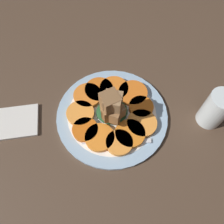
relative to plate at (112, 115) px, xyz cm
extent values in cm
cube|color=#4C3828|center=(0.00, 0.00, -1.52)|extent=(120.00, 120.00, 2.00)
cylinder|color=#99B7D1|center=(0.00, 0.00, -0.02)|extent=(29.81, 29.81, 1.00)
cylinder|color=white|center=(0.00, 0.00, 0.03)|extent=(23.85, 23.85, 1.00)
cylinder|color=orange|center=(-2.52, 7.77, 1.22)|extent=(8.01, 8.01, 1.28)
cylinder|color=orange|center=(-5.89, 6.32, 1.22)|extent=(7.83, 7.83, 1.28)
cylinder|color=orange|center=(-8.33, 1.02, 1.22)|extent=(7.37, 7.37, 1.28)
cylinder|color=#D66114|center=(-7.47, -3.92, 1.22)|extent=(6.63, 6.63, 1.28)
cylinder|color=orange|center=(-4.07, -6.56, 1.22)|extent=(7.46, 7.46, 1.28)
cylinder|color=orange|center=(0.55, -8.63, 1.22)|extent=(6.72, 6.72, 1.28)
cylinder|color=orange|center=(3.63, -6.61, 1.22)|extent=(7.64, 7.64, 1.28)
cylinder|color=#F99438|center=(7.18, -4.27, 1.22)|extent=(7.78, 7.78, 1.28)
cylinder|color=orange|center=(8.01, 0.55, 1.22)|extent=(6.60, 6.60, 1.28)
cylinder|color=orange|center=(6.69, 5.32, 1.22)|extent=(8.09, 8.09, 1.28)
cylinder|color=orange|center=(1.70, 7.52, 1.22)|extent=(8.13, 8.13, 1.28)
ellipsoid|color=#1E4723|center=(0.00, 0.00, 1.88)|extent=(8.33, 7.50, 2.60)
cube|color=olive|center=(0.02, -2.15, 5.26)|extent=(5.72, 5.72, 4.15)
cube|color=olive|center=(-1.16, -0.60, 4.93)|extent=(3.71, 3.71, 3.50)
cube|color=#9E754C|center=(0.86, -1.57, 4.92)|extent=(4.67, 4.67, 3.47)
cube|color=olive|center=(-0.60, -1.39, 5.34)|extent=(4.96, 4.96, 4.31)
cube|color=#9E754C|center=(-0.36, -1.53, 9.23)|extent=(5.20, 5.20, 4.03)
cube|color=brown|center=(-0.60, -1.32, 9.32)|extent=(5.19, 5.19, 4.09)
cube|color=silver|center=(2.94, -8.20, 0.78)|extent=(11.41, 3.00, 0.40)
cube|color=silver|center=(-3.35, -7.12, 0.78)|extent=(1.75, 2.51, 0.40)
cube|color=silver|center=(-6.41, -7.61, 0.78)|extent=(4.47, 1.06, 0.40)
cube|color=silver|center=(-6.30, -6.95, 0.78)|extent=(4.47, 1.06, 0.40)
cube|color=silver|center=(-6.19, -6.30, 0.78)|extent=(4.47, 1.06, 0.40)
cube|color=silver|center=(-6.08, -5.64, 0.78)|extent=(4.47, 1.06, 0.40)
cylinder|color=silver|center=(25.40, -4.78, 4.81)|extent=(6.41, 6.41, 10.66)
cube|color=silver|center=(-27.69, 1.65, -0.12)|extent=(15.72, 9.43, 0.80)
camera|label=1|loc=(-4.08, -27.47, 52.04)|focal=35.00mm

